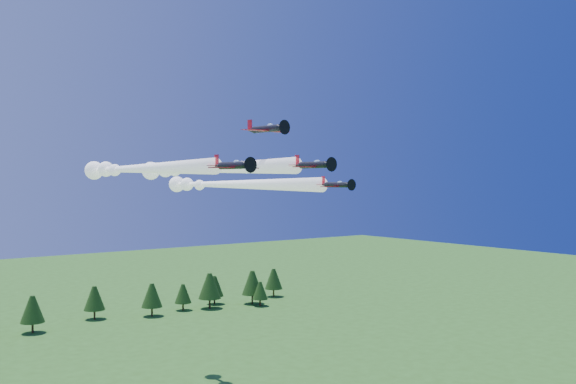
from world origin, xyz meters
TOP-DOWN VIEW (x-y plane):
  - plane_lead at (-2.31, 23.68)m, footprint 7.74×56.11m
  - plane_left at (-12.49, 29.27)m, footprint 9.73×53.02m
  - plane_right at (9.86, 34.76)m, footprint 6.98×60.92m
  - plane_slot at (0.21, 6.53)m, footprint 8.57×9.29m
  - treeline at (5.68, 110.59)m, footprint 169.20×19.42m

SIDE VIEW (x-z plane):
  - treeline at x=5.68m, z-range 0.88..12.80m
  - plane_right at x=9.86m, z-range 40.48..44.18m
  - plane_left at x=-12.49m, z-range 43.37..47.07m
  - plane_lead at x=-2.31m, z-range 43.44..47.14m
  - plane_slot at x=0.21m, z-range 50.04..53.04m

